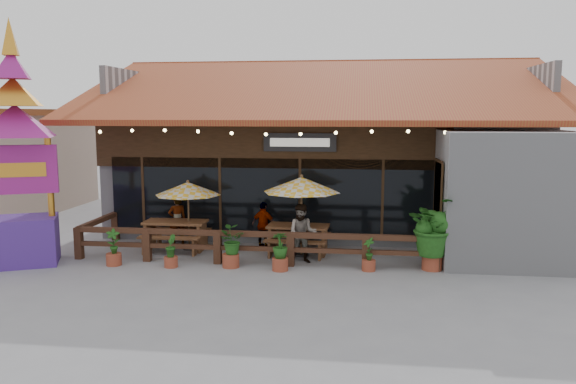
# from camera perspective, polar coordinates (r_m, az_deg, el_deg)

# --- Properties ---
(ground) EXTENTS (100.00, 100.00, 0.00)m
(ground) POSITION_cam_1_polar(r_m,az_deg,el_deg) (15.63, 2.32, -7.09)
(ground) COLOR gray
(ground) RESTS_ON ground
(restaurant_building) EXTENTS (15.50, 14.73, 6.09)m
(restaurant_building) POSITION_cam_1_polar(r_m,az_deg,el_deg) (21.75, 4.54, 3.08)
(restaurant_building) COLOR #B3B4B9
(restaurant_building) RESTS_ON ground
(patio_railing) EXTENTS (10.00, 2.60, 0.92)m
(patio_railing) POSITION_cam_1_polar(r_m,az_deg,el_deg) (15.58, -6.07, -4.85)
(patio_railing) COLOR #482A19
(patio_railing) RESTS_ON ground
(umbrella_left) EXTENTS (2.17, 2.17, 2.11)m
(umbrella_left) POSITION_cam_1_polar(r_m,az_deg,el_deg) (16.94, -10.13, 0.31)
(umbrella_left) COLOR brown
(umbrella_left) RESTS_ON ground
(umbrella_right) EXTENTS (2.37, 2.37, 2.36)m
(umbrella_right) POSITION_cam_1_polar(r_m,az_deg,el_deg) (15.88, 1.39, 0.71)
(umbrella_right) COLOR brown
(umbrella_right) RESTS_ON ground
(picnic_table_left) EXTENTS (1.85, 1.60, 0.88)m
(picnic_table_left) POSITION_cam_1_polar(r_m,az_deg,el_deg) (17.16, -11.34, -3.84)
(picnic_table_left) COLOR brown
(picnic_table_left) RESTS_ON ground
(picnic_table_right) EXTENTS (1.84, 1.62, 0.85)m
(picnic_table_right) POSITION_cam_1_polar(r_m,az_deg,el_deg) (16.37, 1.04, -4.32)
(picnic_table_right) COLOR brown
(picnic_table_right) RESTS_ON ground
(thai_sign_tower) EXTENTS (3.42, 3.42, 7.01)m
(thai_sign_tower) POSITION_cam_1_polar(r_m,az_deg,el_deg) (16.49, -25.93, 5.93)
(thai_sign_tower) COLOR #472486
(thai_sign_tower) RESTS_ON ground
(tropical_plant) EXTENTS (1.86, 1.80, 1.97)m
(tropical_plant) POSITION_cam_1_polar(r_m,az_deg,el_deg) (15.07, 14.54, -3.52)
(tropical_plant) COLOR brown
(tropical_plant) RESTS_ON ground
(diner_a) EXTENTS (0.67, 0.61, 1.54)m
(diner_a) POSITION_cam_1_polar(r_m,az_deg,el_deg) (17.80, -11.18, -2.82)
(diner_a) COLOR #3B2413
(diner_a) RESTS_ON ground
(diner_b) EXTENTS (0.81, 0.64, 1.63)m
(diner_b) POSITION_cam_1_polar(r_m,az_deg,el_deg) (15.35, 1.47, -4.24)
(diner_b) COLOR #3B2413
(diner_b) RESTS_ON ground
(diner_c) EXTENTS (0.89, 0.63, 1.40)m
(diner_c) POSITION_cam_1_polar(r_m,az_deg,el_deg) (17.09, -2.47, -3.36)
(diner_c) COLOR #3B2413
(diner_c) RESTS_ON ground
(planter_a) EXTENTS (0.41, 0.41, 1.00)m
(planter_a) POSITION_cam_1_polar(r_m,az_deg,el_deg) (15.88, -17.31, -5.65)
(planter_a) COLOR brown
(planter_a) RESTS_ON ground
(planter_b) EXTENTS (0.36, 0.38, 0.88)m
(planter_b) POSITION_cam_1_polar(r_m,az_deg,el_deg) (15.31, -11.82, -6.04)
(planter_b) COLOR brown
(planter_b) RESTS_ON ground
(planter_c) EXTENTS (0.82, 0.76, 1.11)m
(planter_c) POSITION_cam_1_polar(r_m,az_deg,el_deg) (15.01, -5.85, -5.32)
(planter_c) COLOR brown
(planter_c) RESTS_ON ground
(planter_d) EXTENTS (0.48, 0.48, 1.02)m
(planter_d) POSITION_cam_1_polar(r_m,az_deg,el_deg) (14.66, -0.80, -6.11)
(planter_d) COLOR brown
(planter_d) RESTS_ON ground
(planter_e) EXTENTS (0.37, 0.37, 0.88)m
(planter_e) POSITION_cam_1_polar(r_m,az_deg,el_deg) (14.82, 8.21, -6.54)
(planter_e) COLOR brown
(planter_e) RESTS_ON ground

